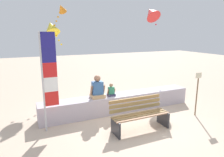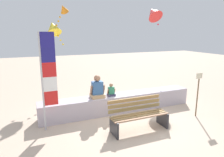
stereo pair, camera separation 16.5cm
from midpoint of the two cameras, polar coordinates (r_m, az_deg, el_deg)
The scene contains 10 objects.
ground_plane at distance 6.41m, azimuth 7.02°, elevation -12.33°, with size 40.00×40.00×0.00m, color #CAB097.
seawall_ledge at distance 7.17m, azimuth 2.81°, elevation -6.85°, with size 5.49×0.62×0.60m, color #B8ADBA.
park_bench at distance 5.88m, azimuth 8.23°, elevation -10.27°, with size 1.69×0.61×0.88m.
person_adult at distance 6.67m, azimuth -3.46°, elevation -2.97°, with size 0.50×0.37×0.77m.
person_child at distance 6.87m, azimuth 0.45°, elevation -3.56°, with size 0.29×0.21×0.44m.
flag_banner at distance 5.70m, azimuth -17.20°, elevation 1.00°, with size 0.42×0.05×2.74m.
kite_orange at distance 9.80m, azimuth -13.12°, elevation 18.61°, with size 0.65×0.63×1.01m.
kite_yellow at distance 9.17m, azimuth -15.80°, elevation 13.70°, with size 0.82×0.92×1.15m.
kite_red at distance 10.37m, azimuth 12.10°, elevation 17.74°, with size 0.70×0.91×1.04m.
sign_post at distance 7.17m, azimuth 23.74°, elevation -3.32°, with size 0.24×0.04×1.46m.
Camera 2 is at (-2.86, -5.05, 2.71)m, focal length 32.30 mm.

